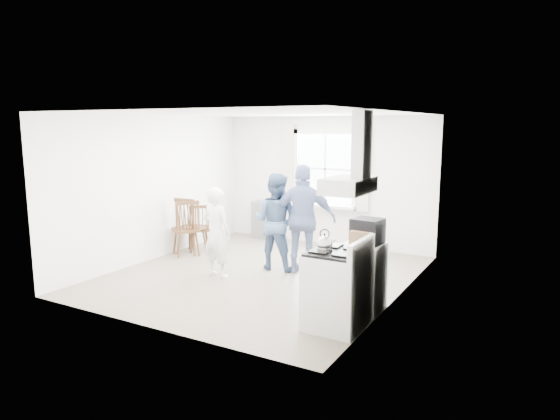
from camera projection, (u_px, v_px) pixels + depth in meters
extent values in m
cube|color=gray|center=(261.00, 275.00, 8.17)|extent=(4.62, 5.12, 0.02)
cube|color=white|center=(326.00, 181.00, 10.11)|extent=(4.62, 0.04, 2.64)
cube|color=white|center=(147.00, 223.00, 5.79)|extent=(4.62, 0.04, 2.64)
cube|color=white|center=(155.00, 188.00, 9.05)|extent=(0.04, 5.12, 2.64)
cube|color=white|center=(401.00, 208.00, 6.85)|extent=(0.04, 5.12, 2.64)
cube|color=white|center=(260.00, 113.00, 7.73)|extent=(4.62, 5.12, 0.02)
cube|color=white|center=(326.00, 169.00, 10.04)|extent=(1.20, 0.02, 1.40)
cube|color=white|center=(325.00, 131.00, 9.89)|extent=(1.38, 0.09, 0.09)
cube|color=white|center=(324.00, 205.00, 10.14)|extent=(1.38, 0.09, 0.09)
cube|color=white|center=(296.00, 168.00, 10.33)|extent=(0.09, 0.09, 1.58)
cube|color=white|center=(355.00, 170.00, 9.70)|extent=(0.09, 0.09, 1.58)
cube|color=white|center=(323.00, 205.00, 10.07)|extent=(1.38, 0.24, 0.06)
cube|color=beige|center=(289.00, 165.00, 10.39)|extent=(0.24, 0.05, 1.70)
cube|color=beige|center=(364.00, 168.00, 9.59)|extent=(0.24, 0.05, 1.70)
cube|color=white|center=(348.00, 185.00, 5.74)|extent=(0.45, 0.76, 0.18)
cube|color=white|center=(362.00, 144.00, 5.58)|extent=(0.14, 0.30, 0.76)
cube|color=slate|center=(263.00, 220.00, 10.78)|extent=(0.40, 0.30, 0.80)
cube|color=silver|center=(337.00, 290.00, 6.01)|extent=(0.65, 0.76, 0.92)
cube|color=black|center=(338.00, 252.00, 5.93)|extent=(0.61, 0.72, 0.03)
cube|color=silver|center=(362.00, 248.00, 5.77)|extent=(0.06, 0.76, 0.20)
cylinder|color=silver|center=(311.00, 267.00, 6.14)|extent=(0.02, 0.61, 0.02)
sphere|color=silver|center=(324.00, 243.00, 5.88)|extent=(0.19, 0.19, 0.19)
cylinder|color=silver|center=(324.00, 248.00, 5.89)|extent=(0.17, 0.17, 0.04)
torus|color=black|center=(325.00, 234.00, 5.86)|extent=(0.12, 0.06, 0.12)
cube|color=white|center=(363.00, 277.00, 6.57)|extent=(0.50, 0.55, 0.90)
cube|color=black|center=(367.00, 237.00, 6.48)|extent=(0.40, 0.37, 0.17)
cube|color=black|center=(368.00, 224.00, 6.45)|extent=(0.40, 0.37, 0.16)
cube|color=#9A734A|center=(363.00, 238.00, 6.37)|extent=(0.30, 0.21, 0.19)
cube|color=#482B17|center=(199.00, 229.00, 9.69)|extent=(0.54, 0.54, 0.05)
cube|color=#482B17|center=(199.00, 218.00, 9.48)|extent=(0.31, 0.30, 0.51)
cylinder|color=#482B17|center=(199.00, 240.00, 9.72)|extent=(0.03, 0.03, 0.40)
cube|color=#482B17|center=(191.00, 228.00, 9.48)|extent=(0.49, 0.46, 0.06)
cube|color=#482B17|center=(185.00, 214.00, 9.26)|extent=(0.44, 0.09, 0.60)
cylinder|color=#482B17|center=(192.00, 241.00, 9.53)|extent=(0.04, 0.04, 0.47)
cube|color=#482B17|center=(186.00, 230.00, 9.34)|extent=(0.61, 0.62, 0.05)
cube|color=#482B17|center=(188.00, 216.00, 9.12)|extent=(0.30, 0.39, 0.58)
cylinder|color=#482B17|center=(186.00, 243.00, 9.38)|extent=(0.04, 0.04, 0.46)
imported|color=white|center=(217.00, 232.00, 7.96)|extent=(0.58, 0.58, 1.46)
imported|color=#455C81|center=(276.00, 221.00, 8.40)|extent=(0.86, 0.86, 1.64)
imported|color=navy|center=(304.00, 219.00, 8.16)|extent=(1.35, 1.35, 1.80)
imported|color=#317035|center=(321.00, 196.00, 10.04)|extent=(0.19, 0.19, 0.33)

